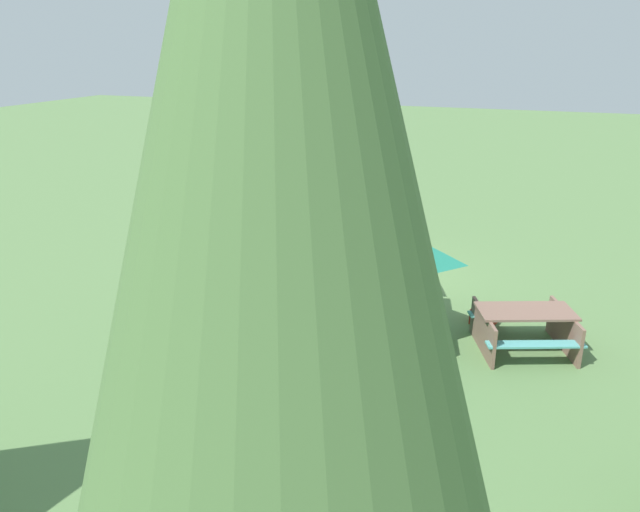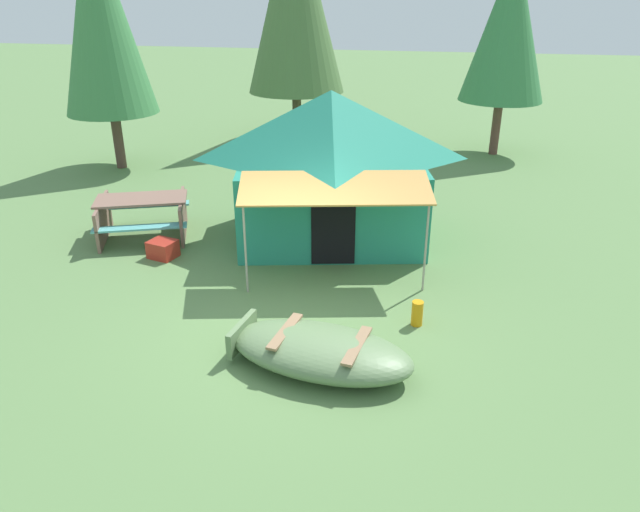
{
  "view_description": "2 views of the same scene",
  "coord_description": "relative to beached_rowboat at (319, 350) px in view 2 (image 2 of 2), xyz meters",
  "views": [
    {
      "loc": [
        -3.53,
        13.41,
        5.43
      ],
      "look_at": [
        0.79,
        1.47,
        0.93
      ],
      "focal_mm": 34.48,
      "sensor_mm": 36.0,
      "label": 1
    },
    {
      "loc": [
        1.91,
        -7.34,
        4.5
      ],
      "look_at": [
        0.32,
        0.61,
        0.79
      ],
      "focal_mm": 33.23,
      "sensor_mm": 36.0,
      "label": 2
    }
  ],
  "objects": [
    {
      "name": "pine_tree_far_center",
      "position": [
        2.89,
        11.46,
        3.29
      ],
      "size": [
        2.33,
        2.33,
        5.55
      ],
      "color": "brown",
      "rests_on": "ground_plane"
    },
    {
      "name": "pine_tree_back_right",
      "position": [
        -7.09,
        8.01,
        3.61
      ],
      "size": [
        2.33,
        2.33,
        6.26
      ],
      "color": "brown",
      "rests_on": "ground_plane"
    },
    {
      "name": "canvas_cabin_tent",
      "position": [
        -0.65,
        4.32,
        1.22
      ],
      "size": [
        4.16,
        4.4,
        2.81
      ],
      "color": "#25876F",
      "rests_on": "ground_plane"
    },
    {
      "name": "ground_plane",
      "position": [
        -0.65,
        1.07,
        -0.24
      ],
      "size": [
        80.0,
        80.0,
        0.0
      ],
      "primitive_type": "plane",
      "color": "#5A7E48"
    },
    {
      "name": "fuel_can",
      "position": [
        1.18,
        1.3,
        -0.06
      ],
      "size": [
        0.2,
        0.2,
        0.38
      ],
      "primitive_type": "cylinder",
      "rotation": [
        0.0,
        0.0,
        3.38
      ],
      "color": "orange",
      "rests_on": "ground_plane"
    },
    {
      "name": "cooler_box",
      "position": [
        -3.45,
        2.78,
        -0.09
      ],
      "size": [
        0.55,
        0.5,
        0.32
      ],
      "primitive_type": "cube",
      "rotation": [
        0.0,
        0.0,
        2.88
      ],
      "color": "#AE2B1E",
      "rests_on": "ground_plane"
    },
    {
      "name": "picnic_table",
      "position": [
        -4.23,
        3.65,
        0.24
      ],
      "size": [
        2.14,
        2.03,
        0.79
      ],
      "color": "#7F5D4F",
      "rests_on": "ground_plane"
    },
    {
      "name": "beached_rowboat",
      "position": [
        0.0,
        0.0,
        0.0
      ],
      "size": [
        2.59,
        1.55,
        0.47
      ],
      "color": "#607C51",
      "rests_on": "ground_plane"
    }
  ]
}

